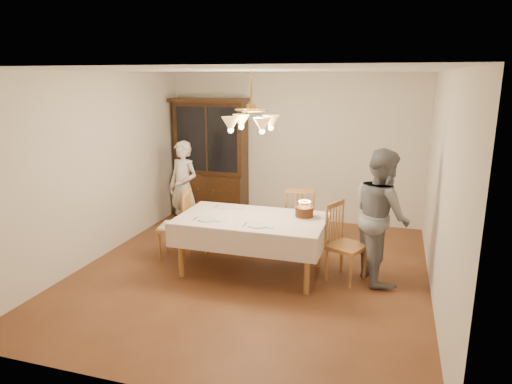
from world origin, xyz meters
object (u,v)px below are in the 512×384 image
(dining_table, at_px, (251,223))
(chair_far_side, at_px, (299,223))
(china_hutch, at_px, (211,161))
(birthday_cake, at_px, (304,213))
(elderly_woman, at_px, (183,188))

(dining_table, bearing_deg, chair_far_side, 64.37)
(china_hutch, bearing_deg, dining_table, -56.50)
(birthday_cake, bearing_deg, elderly_woman, 155.11)
(chair_far_side, xyz_separation_m, elderly_woman, (-2.00, 0.31, 0.32))
(dining_table, distance_m, elderly_woman, 1.98)
(birthday_cake, bearing_deg, chair_far_side, 106.81)
(dining_table, height_order, china_hutch, china_hutch)
(dining_table, height_order, elderly_woman, elderly_woman)
(china_hutch, bearing_deg, chair_far_side, -34.84)
(china_hutch, relative_size, birthday_cake, 7.20)
(china_hutch, relative_size, elderly_woman, 1.41)
(dining_table, bearing_deg, china_hutch, 123.50)
(dining_table, relative_size, china_hutch, 0.88)
(dining_table, relative_size, birthday_cake, 6.33)
(dining_table, distance_m, chair_far_side, 1.04)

